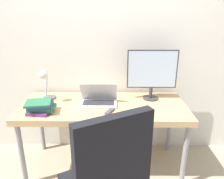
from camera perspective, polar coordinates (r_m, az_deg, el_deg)
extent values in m
cube|color=silver|center=(2.52, -1.87, 11.46)|extent=(8.00, 0.05, 2.60)
cube|color=tan|center=(2.28, -2.15, -4.66)|extent=(1.70, 0.72, 0.06)
cylinder|color=gray|center=(2.38, -22.49, -15.58)|extent=(0.05, 0.05, 0.69)
cylinder|color=gray|center=(2.31, 18.44, -16.20)|extent=(0.05, 0.05, 0.69)
cylinder|color=gray|center=(2.86, -17.98, -8.74)|extent=(0.05, 0.05, 0.69)
cylinder|color=gray|center=(2.80, 14.84, -9.04)|extent=(0.05, 0.05, 0.69)
cube|color=silver|center=(2.27, -3.51, -3.66)|extent=(0.38, 0.24, 0.02)
cube|color=#2D2D33|center=(2.27, -3.52, -3.43)|extent=(0.32, 0.14, 0.00)
cube|color=silver|center=(2.28, -3.47, -0.50)|extent=(0.38, 0.12, 0.21)
cube|color=silver|center=(2.28, -3.47, -0.54)|extent=(0.34, 0.11, 0.18)
cylinder|color=#333338|center=(2.45, 9.99, -2.23)|extent=(0.17, 0.17, 0.01)
cylinder|color=#333338|center=(2.42, 10.09, -0.69)|extent=(0.04, 0.04, 0.13)
cube|color=#333338|center=(2.35, 10.45, 5.25)|extent=(0.53, 0.02, 0.41)
cube|color=silver|center=(2.34, 10.50, 5.17)|extent=(0.51, 0.00, 0.39)
cylinder|color=#4C4C51|center=(2.52, -15.98, -2.02)|extent=(0.14, 0.14, 0.02)
cylinder|color=#99999E|center=(2.41, -16.76, 0.79)|extent=(0.02, 0.15, 0.30)
sphere|color=white|center=(2.30, -17.60, 3.68)|extent=(0.09, 0.09, 0.09)
cube|color=black|center=(1.38, 0.61, -18.43)|extent=(0.47, 0.30, 0.62)
cube|color=#753384|center=(2.19, -18.38, -5.45)|extent=(0.22, 0.20, 0.03)
cube|color=#286B47|center=(2.19, -17.86, -4.53)|extent=(0.25, 0.17, 0.03)
cube|color=#334C8C|center=(2.17, -18.16, -3.76)|extent=(0.24, 0.21, 0.03)
cube|color=#286B47|center=(2.15, -18.73, -3.30)|extent=(0.26, 0.23, 0.02)
cube|color=#4C4C51|center=(2.10, -0.61, -5.71)|extent=(0.10, 0.14, 0.02)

